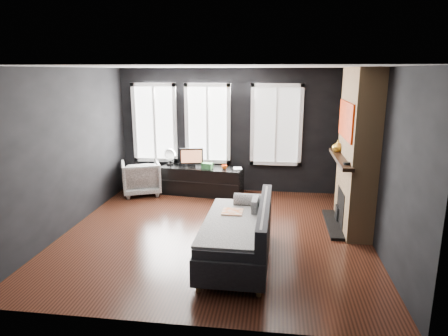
# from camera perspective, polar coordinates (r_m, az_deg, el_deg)

# --- Properties ---
(floor) EXTENTS (5.00, 5.00, 0.00)m
(floor) POSITION_cam_1_polar(r_m,az_deg,el_deg) (6.77, -1.19, -9.25)
(floor) COLOR black
(floor) RESTS_ON ground
(ceiling) EXTENTS (5.00, 5.00, 0.00)m
(ceiling) POSITION_cam_1_polar(r_m,az_deg,el_deg) (6.22, -1.32, 14.27)
(ceiling) COLOR white
(ceiling) RESTS_ON ground
(wall_back) EXTENTS (5.00, 0.02, 2.70)m
(wall_back) POSITION_cam_1_polar(r_m,az_deg,el_deg) (8.80, 1.24, 5.32)
(wall_back) COLOR black
(wall_back) RESTS_ON ground
(wall_left) EXTENTS (0.02, 5.00, 2.70)m
(wall_left) POSITION_cam_1_polar(r_m,az_deg,el_deg) (7.17, -21.41, 2.41)
(wall_left) COLOR black
(wall_left) RESTS_ON ground
(wall_right) EXTENTS (0.02, 5.00, 2.70)m
(wall_right) POSITION_cam_1_polar(r_m,az_deg,el_deg) (6.47, 21.19, 1.28)
(wall_right) COLOR black
(wall_right) RESTS_ON ground
(windows) EXTENTS (4.00, 0.16, 1.76)m
(windows) POSITION_cam_1_polar(r_m,az_deg,el_deg) (8.73, -1.76, 12.04)
(windows) COLOR white
(windows) RESTS_ON wall_back
(fireplace) EXTENTS (0.70, 1.62, 2.70)m
(fireplace) POSITION_cam_1_polar(r_m,az_deg,el_deg) (7.01, 18.49, 2.40)
(fireplace) COLOR #93724C
(fireplace) RESTS_ON floor
(sofa) EXTENTS (1.03, 2.03, 0.87)m
(sofa) POSITION_cam_1_polar(r_m,az_deg,el_deg) (5.70, 1.84, -9.06)
(sofa) COLOR black
(sofa) RESTS_ON floor
(stripe_pillow) EXTENTS (0.09, 0.35, 0.34)m
(stripe_pillow) POSITION_cam_1_polar(r_m,az_deg,el_deg) (6.01, 4.42, -5.92)
(stripe_pillow) COLOR gray
(stripe_pillow) RESTS_ON sofa
(armchair) EXTENTS (1.01, 0.98, 0.81)m
(armchair) POSITION_cam_1_polar(r_m,az_deg,el_deg) (8.89, -11.78, -1.11)
(armchair) COLOR silver
(armchair) RESTS_ON floor
(media_console) EXTENTS (1.82, 0.76, 0.61)m
(media_console) POSITION_cam_1_polar(r_m,az_deg,el_deg) (8.72, -3.16, -1.81)
(media_console) COLOR black
(media_console) RESTS_ON floor
(monitor) EXTENTS (0.53, 0.20, 0.46)m
(monitor) POSITION_cam_1_polar(r_m,az_deg,el_deg) (8.66, -4.67, 1.68)
(monitor) COLOR black
(monitor) RESTS_ON media_console
(desk_fan) EXTENTS (0.33, 0.33, 0.38)m
(desk_fan) POSITION_cam_1_polar(r_m,az_deg,el_deg) (8.87, -7.71, 1.61)
(desk_fan) COLOR gray
(desk_fan) RESTS_ON media_console
(mug) EXTENTS (0.13, 0.11, 0.12)m
(mug) POSITION_cam_1_polar(r_m,az_deg,el_deg) (8.43, 0.05, 0.20)
(mug) COLOR #EB5612
(mug) RESTS_ON media_console
(book) EXTENTS (0.18, 0.05, 0.24)m
(book) POSITION_cam_1_polar(r_m,az_deg,el_deg) (8.45, 1.36, 0.67)
(book) COLOR #B3AC8A
(book) RESTS_ON media_console
(storage_box) EXTENTS (0.25, 0.19, 0.12)m
(storage_box) POSITION_cam_1_polar(r_m,az_deg,el_deg) (8.50, -2.42, 0.31)
(storage_box) COLOR #2E6B35
(storage_box) RESTS_ON media_console
(mantel_vase) EXTENTS (0.25, 0.26, 0.20)m
(mantel_vase) POSITION_cam_1_polar(r_m,az_deg,el_deg) (7.40, 15.95, 3.02)
(mantel_vase) COLOR gold
(mantel_vase) RESTS_ON fireplace
(mantel_clock) EXTENTS (0.13, 0.13, 0.04)m
(mantel_clock) POSITION_cam_1_polar(r_m,az_deg,el_deg) (6.45, 17.13, 0.64)
(mantel_clock) COLOR black
(mantel_clock) RESTS_ON fireplace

